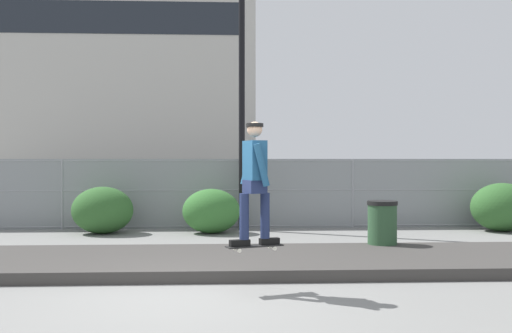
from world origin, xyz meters
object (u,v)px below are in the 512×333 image
(parked_car_mid, at_px, (310,192))
(shrub_right, at_px, (502,207))
(street_lamp, at_px, (242,47))
(parked_car_near, at_px, (84,192))
(skateboard, at_px, (255,246))
(shrub_center, at_px, (211,211))
(skater, at_px, (255,176))
(trash_bin, at_px, (382,227))
(shrub_left, at_px, (103,210))

(parked_car_mid, relative_size, shrub_right, 2.83)
(street_lamp, bearing_deg, parked_car_near, 150.04)
(skateboard, height_order, shrub_center, shrub_center)
(shrub_right, bearing_deg, parked_car_near, 163.61)
(parked_car_near, xyz_separation_m, shrub_center, (3.93, -3.36, -0.28))
(skateboard, height_order, parked_car_mid, parked_car_mid)
(skater, bearing_deg, parked_car_mid, 77.43)
(skater, relative_size, trash_bin, 1.65)
(street_lamp, distance_m, parked_car_near, 6.70)
(shrub_center, bearing_deg, parked_car_near, 139.43)
(skater, xyz_separation_m, shrub_center, (-0.77, 6.45, -1.06))
(shrub_center, xyz_separation_m, shrub_right, (7.41, 0.03, 0.07))
(skater, distance_m, street_lamp, 7.77)
(street_lamp, bearing_deg, skateboard, -90.03)
(parked_car_mid, distance_m, trash_bin, 6.81)
(skateboard, height_order, trash_bin, trash_bin)
(skater, xyz_separation_m, shrub_left, (-3.45, 6.49, -1.03))
(shrub_center, relative_size, shrub_right, 0.89)
(skater, bearing_deg, skateboard, -45.00)
(shrub_center, xyz_separation_m, trash_bin, (3.40, -3.32, -0.03))
(parked_car_near, xyz_separation_m, shrub_left, (1.25, -3.32, -0.26))
(shrub_left, bearing_deg, skateboard, -62.00)
(parked_car_near, xyz_separation_m, parked_car_mid, (6.91, 0.11, 0.00))
(street_lamp, relative_size, shrub_right, 4.87)
(shrub_center, bearing_deg, skater, -83.16)
(parked_car_mid, bearing_deg, skateboard, -102.57)
(skateboard, distance_m, shrub_center, 6.49)
(shrub_left, bearing_deg, trash_bin, -28.98)
(shrub_left, bearing_deg, shrub_right, -0.12)
(street_lamp, height_order, shrub_center, street_lamp)
(shrub_center, bearing_deg, shrub_right, 0.21)
(skateboard, xyz_separation_m, parked_car_near, (-4.70, 9.81, 0.20))
(parked_car_near, bearing_deg, parked_car_mid, 0.89)
(parked_car_near, distance_m, shrub_right, 11.83)
(parked_car_mid, xyz_separation_m, shrub_left, (-5.67, -3.42, -0.26))
(street_lamp, bearing_deg, parked_car_mid, 51.93)
(skater, height_order, parked_car_near, skater)
(parked_car_mid, xyz_separation_m, trash_bin, (0.42, -6.79, -0.32))
(skater, distance_m, shrub_center, 6.58)
(skater, height_order, shrub_right, skater)
(skateboard, distance_m, shrub_right, 9.27)
(skater, xyz_separation_m, parked_car_mid, (2.21, 9.92, -0.77))
(parked_car_near, height_order, shrub_left, parked_car_near)
(skater, relative_size, parked_car_near, 0.37)
(skateboard, relative_size, parked_car_near, 0.18)
(parked_car_mid, bearing_deg, shrub_left, -148.87)
(shrub_right, relative_size, trash_bin, 1.55)
(skateboard, xyz_separation_m, shrub_left, (-3.45, 6.49, -0.05))
(shrub_center, bearing_deg, shrub_left, 178.96)
(skater, distance_m, parked_car_mid, 10.19)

